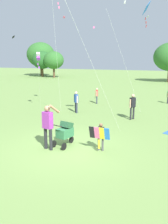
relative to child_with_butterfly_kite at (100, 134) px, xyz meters
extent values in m
plane|color=#75994C|center=(-1.31, -0.26, -0.66)|extent=(120.00, 120.00, 0.00)
cylinder|color=brown|center=(-22.73, 32.29, 0.26)|extent=(0.36, 0.36, 1.84)
ellipsoid|color=#2D6628|center=(-22.73, 32.29, 3.36)|extent=(5.45, 4.90, 4.63)
cylinder|color=brown|center=(-21.17, 30.19, 0.11)|extent=(0.36, 0.36, 1.53)
ellipsoid|color=#235623|center=(-21.17, 30.19, 2.39)|extent=(3.78, 3.40, 3.21)
cylinder|color=brown|center=(-18.38, 29.49, 0.13)|extent=(0.36, 0.36, 1.59)
ellipsoid|color=#2D6628|center=(-18.38, 29.49, 2.38)|extent=(3.62, 3.25, 3.07)
cylinder|color=#4C4C51|center=(0.08, 0.04, -0.39)|extent=(0.08, 0.08, 0.54)
cylinder|color=#4C4C51|center=(-0.08, 0.04, -0.39)|extent=(0.08, 0.08, 0.54)
cube|color=black|center=(0.00, 0.04, 0.08)|extent=(0.23, 0.15, 0.40)
cylinder|color=brown|center=(0.15, 0.04, 0.05)|extent=(0.06, 0.06, 0.36)
cylinder|color=brown|center=(-0.15, 0.04, 0.05)|extent=(0.06, 0.06, 0.36)
sphere|color=brown|center=(0.00, 0.04, 0.36)|extent=(0.14, 0.14, 0.14)
cube|color=blue|center=(0.30, -0.14, 0.09)|extent=(0.20, 0.17, 0.48)
cube|color=yellow|center=(0.10, -0.14, 0.09)|extent=(0.20, 0.17, 0.48)
cube|color=pink|center=(-0.10, -0.14, 0.09)|extent=(0.20, 0.17, 0.48)
cube|color=black|center=(-0.30, -0.14, 0.09)|extent=(0.20, 0.17, 0.48)
cube|color=yellow|center=(0.00, -0.16, -0.34)|extent=(0.08, 0.01, 0.36)
cylinder|color=#232328|center=(-2.06, -0.59, -0.23)|extent=(0.13, 0.13, 0.86)
cylinder|color=#232328|center=(-1.80, -0.65, -0.23)|extent=(0.13, 0.13, 0.86)
cube|color=purple|center=(-1.93, -0.62, 0.52)|extent=(0.42, 0.31, 0.64)
cylinder|color=#A37556|center=(-2.15, -0.56, 0.47)|extent=(0.09, 0.09, 0.57)
cylinder|color=#A37556|center=(-1.67, -0.53, 0.96)|extent=(0.21, 0.53, 0.40)
sphere|color=#A37556|center=(-1.93, -0.62, 0.97)|extent=(0.22, 0.22, 0.22)
cylinder|color=black|center=(-1.40, 0.38, -0.52)|extent=(0.10, 0.28, 0.28)
cylinder|color=black|center=(-1.83, -0.35, -0.52)|extent=(0.10, 0.28, 0.28)
cylinder|color=black|center=(-1.33, -0.46, -0.52)|extent=(0.10, 0.28, 0.28)
cube|color=#337247|center=(-1.50, -0.03, -0.10)|extent=(0.57, 0.72, 0.36)
cube|color=#235031|center=(-1.47, 0.09, 0.20)|extent=(0.50, 0.50, 0.35)
cylinder|color=black|center=(-1.60, -0.48, 0.30)|extent=(0.48, 0.14, 0.04)
cube|color=white|center=(0.12, 2.75, 5.20)|extent=(0.09, 0.07, 0.14)
cylinder|color=silver|center=(-0.79, 1.15, 2.58)|extent=(1.79, 3.25, 6.48)
cube|color=blue|center=(0.40, 7.23, 5.72)|extent=(0.43, 0.99, 0.86)
cube|color=red|center=(0.38, 7.23, 5.12)|extent=(0.07, 0.08, 0.14)
cube|color=red|center=(0.42, 7.25, 4.90)|extent=(0.06, 0.07, 0.14)
cube|color=red|center=(0.44, 7.23, 4.68)|extent=(0.09, 0.09, 0.14)
cylinder|color=silver|center=(-0.58, 6.38, 2.44)|extent=(1.99, 1.70, 6.19)
cube|color=white|center=(-6.22, 5.63, 3.06)|extent=(0.30, 0.32, 0.27)
cube|color=purple|center=(-6.22, 5.63, 2.79)|extent=(0.30, 0.32, 0.27)
cube|color=purple|center=(-6.26, 5.60, 2.41)|extent=(0.09, 0.08, 0.14)
cube|color=purple|center=(-6.20, 5.63, 2.19)|extent=(0.09, 0.06, 0.14)
cylinder|color=silver|center=(-5.69, 4.77, 1.06)|extent=(1.08, 1.73, 3.44)
cube|color=pink|center=(-4.63, 5.58, 6.04)|extent=(0.09, 0.06, 0.14)
cube|color=pink|center=(-4.59, 5.61, 5.82)|extent=(0.08, 0.05, 0.14)
cylinder|color=silver|center=(-4.50, 5.01, 2.89)|extent=(0.16, 1.11, 7.09)
cube|color=pink|center=(-8.79, 23.53, 6.78)|extent=(0.30, 0.19, 0.35)
cube|color=white|center=(-1.96, 24.74, 7.90)|extent=(0.27, 0.29, 0.22)
cube|color=pink|center=(-9.39, 15.89, 7.01)|extent=(0.34, 0.24, 0.28)
cube|color=black|center=(-17.57, 17.78, 5.38)|extent=(0.42, 0.56, 0.42)
cylinder|color=#232328|center=(0.14, 5.14, -0.29)|extent=(0.11, 0.11, 0.73)
cylinder|color=#232328|center=(0.27, 5.33, -0.29)|extent=(0.11, 0.11, 0.73)
cube|color=black|center=(0.20, 5.24, 0.35)|extent=(0.34, 0.38, 0.55)
cylinder|color=tan|center=(0.10, 5.07, 0.31)|extent=(0.08, 0.08, 0.49)
cylinder|color=tan|center=(0.31, 5.40, 0.31)|extent=(0.08, 0.08, 0.49)
sphere|color=tan|center=(0.20, 5.24, 0.73)|extent=(0.19, 0.19, 0.19)
cylinder|color=#33384C|center=(-3.32, 9.21, -0.36)|extent=(0.09, 0.09, 0.60)
cylinder|color=#33384C|center=(-3.27, 9.03, -0.36)|extent=(0.09, 0.09, 0.60)
cube|color=red|center=(-3.30, 9.12, 0.16)|extent=(0.23, 0.30, 0.45)
cylinder|color=beige|center=(-3.34, 9.28, 0.13)|extent=(0.06, 0.06, 0.40)
cylinder|color=beige|center=(-3.25, 8.97, 0.13)|extent=(0.06, 0.06, 0.40)
sphere|color=beige|center=(-3.30, 9.12, 0.48)|extent=(0.15, 0.15, 0.15)
cylinder|color=#232328|center=(1.82, 11.11, -0.39)|extent=(0.08, 0.08, 0.54)
cylinder|color=#232328|center=(1.87, 11.27, -0.39)|extent=(0.08, 0.08, 0.54)
cube|color=#2D8C4C|center=(1.84, 11.19, 0.08)|extent=(0.21, 0.27, 0.40)
cylinder|color=brown|center=(1.80, 11.05, 0.05)|extent=(0.06, 0.06, 0.36)
cylinder|color=#33384C|center=(-3.56, 5.66, -0.32)|extent=(0.10, 0.10, 0.69)
cylinder|color=#33384C|center=(-3.41, 5.51, -0.32)|extent=(0.10, 0.10, 0.69)
cube|color=#284CA8|center=(-3.48, 5.58, 0.28)|extent=(0.34, 0.34, 0.52)
cylinder|color=beige|center=(-3.61, 5.71, 0.25)|extent=(0.07, 0.07, 0.46)
cylinder|color=beige|center=(-3.35, 5.45, 0.25)|extent=(0.07, 0.07, 0.46)
sphere|color=beige|center=(-3.48, 5.58, 0.65)|extent=(0.18, 0.18, 0.18)
camera|label=1|loc=(2.68, -8.27, 2.86)|focal=38.42mm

